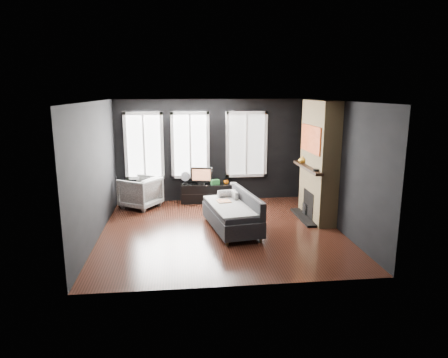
{
  "coord_description": "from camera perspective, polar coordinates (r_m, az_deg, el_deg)",
  "views": [
    {
      "loc": [
        -0.84,
        -8.01,
        2.89
      ],
      "look_at": [
        0.1,
        0.3,
        1.05
      ],
      "focal_mm": 32.0,
      "sensor_mm": 36.0,
      "label": 1
    }
  ],
  "objects": [
    {
      "name": "mantel_clock",
      "position": [
        8.72,
        13.04,
        1.25
      ],
      "size": [
        0.16,
        0.16,
        0.04
      ],
      "primitive_type": "cylinder",
      "rotation": [
        0.0,
        0.0,
        -0.33
      ],
      "color": "black",
      "rests_on": "fireplace"
    },
    {
      "name": "wall_left",
      "position": [
        8.32,
        -17.84,
        1.14
      ],
      "size": [
        0.02,
        5.0,
        2.7
      ],
      "primitive_type": "cube",
      "color": "black",
      "rests_on": "ground"
    },
    {
      "name": "storage_box",
      "position": [
        10.49,
        -1.31,
        -0.43
      ],
      "size": [
        0.25,
        0.19,
        0.12
      ],
      "primitive_type": "cube",
      "rotation": [
        0.0,
        0.0,
        0.22
      ],
      "color": "#277031",
      "rests_on": "media_console"
    },
    {
      "name": "ceiling",
      "position": [
        8.06,
        -0.48,
        11.06
      ],
      "size": [
        5.0,
        5.0,
        0.0
      ],
      "primitive_type": "plane",
      "color": "white",
      "rests_on": "ground"
    },
    {
      "name": "sofa",
      "position": [
        8.47,
        1.1,
        -4.7
      ],
      "size": [
        1.23,
        1.99,
        0.8
      ],
      "primitive_type": null,
      "rotation": [
        0.0,
        0.0,
        0.17
      ],
      "color": "#262628",
      "rests_on": "floor"
    },
    {
      "name": "floor",
      "position": [
        8.56,
        -0.44,
        -7.33
      ],
      "size": [
        5.0,
        5.0,
        0.0
      ],
      "primitive_type": "plane",
      "color": "black",
      "rests_on": "ground"
    },
    {
      "name": "desk_fan",
      "position": [
        10.5,
        -5.54,
        0.18
      ],
      "size": [
        0.3,
        0.3,
        0.36
      ],
      "primitive_type": null,
      "rotation": [
        0.0,
        0.0,
        0.24
      ],
      "color": "#A3A3A3",
      "rests_on": "media_console"
    },
    {
      "name": "mantel_vase",
      "position": [
        9.64,
        11.1,
        2.77
      ],
      "size": [
        0.22,
        0.23,
        0.17
      ],
      "primitive_type": "imported",
      "rotation": [
        0.0,
        0.0,
        0.38
      ],
      "color": "gold",
      "rests_on": "fireplace"
    },
    {
      "name": "fireplace",
      "position": [
        9.29,
        13.41,
        2.53
      ],
      "size": [
        0.7,
        1.62,
        2.7
      ],
      "primitive_type": null,
      "color": "#93724C",
      "rests_on": "floor"
    },
    {
      "name": "book",
      "position": [
        10.55,
        0.88,
        -0.06
      ],
      "size": [
        0.17,
        0.05,
        0.23
      ],
      "primitive_type": "imported",
      "rotation": [
        0.0,
        0.0,
        -0.18
      ],
      "color": "#C0B196",
      "rests_on": "media_console"
    },
    {
      "name": "windows",
      "position": [
        10.49,
        -4.38,
        9.59
      ],
      "size": [
        4.0,
        0.16,
        1.76
      ],
      "primitive_type": null,
      "color": "white",
      "rests_on": "wall_back"
    },
    {
      "name": "mug",
      "position": [
        10.52,
        0.3,
        -0.38
      ],
      "size": [
        0.15,
        0.13,
        0.13
      ],
      "primitive_type": "imported",
      "rotation": [
        0.0,
        0.0,
        0.25
      ],
      "color": "orange",
      "rests_on": "media_console"
    },
    {
      "name": "wall_back",
      "position": [
        10.65,
        -1.87,
        4.09
      ],
      "size": [
        5.0,
        0.02,
        2.7
      ],
      "primitive_type": "cube",
      "color": "black",
      "rests_on": "ground"
    },
    {
      "name": "monitor",
      "position": [
        10.51,
        -3.23,
        0.62
      ],
      "size": [
        0.57,
        0.22,
        0.5
      ],
      "primitive_type": null,
      "rotation": [
        0.0,
        0.0,
        -0.19
      ],
      "color": "black",
      "rests_on": "media_console"
    },
    {
      "name": "wall_right",
      "position": [
        8.81,
        15.94,
        1.87
      ],
      "size": [
        0.02,
        5.0,
        2.7
      ],
      "primitive_type": "cube",
      "color": "black",
      "rests_on": "ground"
    },
    {
      "name": "armchair",
      "position": [
        10.31,
        -11.88,
        -1.66
      ],
      "size": [
        1.12,
        1.13,
        0.86
      ],
      "primitive_type": "imported",
      "rotation": [
        0.0,
        0.0,
        -2.16
      ],
      "color": "white",
      "rests_on": "floor"
    },
    {
      "name": "stripe_pillow",
      "position": [
        8.86,
        1.57,
        -2.72
      ],
      "size": [
        0.12,
        0.31,
        0.3
      ],
      "primitive_type": "cube",
      "rotation": [
        0.0,
        0.0,
        0.15
      ],
      "color": "gray",
      "rests_on": "sofa"
    },
    {
      "name": "media_console",
      "position": [
        10.61,
        -2.16,
        -2.01
      ],
      "size": [
        1.48,
        0.55,
        0.5
      ],
      "primitive_type": null,
      "rotation": [
        0.0,
        0.0,
        -0.07
      ],
      "color": "black",
      "rests_on": "floor"
    }
  ]
}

